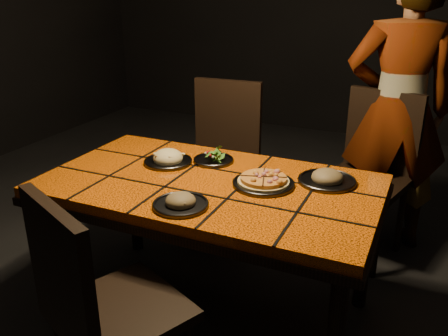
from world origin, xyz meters
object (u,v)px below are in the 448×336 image
at_px(dining_table, 210,196).
at_px(chair_near, 96,303).
at_px(diner, 398,110).
at_px(plate_pasta, 168,159).
at_px(chair_far_right, 372,164).
at_px(chair_far_left, 222,149).
at_px(plate_pizza, 263,182).

distance_m(dining_table, chair_near, 0.80).
distance_m(diner, plate_pasta, 1.47).
xyz_separation_m(chair_near, chair_far_right, (0.71, 1.79, 0.02)).
distance_m(dining_table, chair_far_left, 0.92).
height_order(dining_table, chair_far_right, chair_far_right).
distance_m(chair_near, chair_far_right, 1.92).
height_order(dining_table, chair_near, chair_near).
xyz_separation_m(chair_far_left, diner, (1.07, 0.29, 0.31)).
bearing_deg(chair_far_left, plate_pasta, -91.12).
bearing_deg(plate_pizza, chair_near, -110.73).
relative_size(chair_far_right, plate_pizza, 3.35).
distance_m(chair_near, plate_pasta, 0.97).
relative_size(chair_far_right, diner, 0.57).
bearing_deg(chair_far_left, chair_near, -84.04).
height_order(chair_far_left, plate_pasta, chair_far_left).
relative_size(diner, plate_pasta, 7.09).
height_order(diner, plate_pizza, diner).
relative_size(dining_table, diner, 0.89).
xyz_separation_m(chair_near, chair_far_left, (-0.26, 1.66, 0.03)).
xyz_separation_m(diner, plate_pasta, (-1.04, -1.03, -0.13)).
height_order(chair_far_left, chair_far_right, chair_far_left).
bearing_deg(chair_near, chair_far_left, -56.39).
height_order(chair_near, plate_pizza, chair_near).
bearing_deg(dining_table, diner, 57.48).
bearing_deg(diner, chair_near, 50.80).
bearing_deg(chair_far_right, diner, 73.83).
bearing_deg(dining_table, chair_far_left, 111.05).
bearing_deg(chair_near, plate_pasta, -50.95).
bearing_deg(chair_far_right, plate_pasta, -122.73).
distance_m(chair_near, chair_far_left, 1.68).
relative_size(dining_table, plate_pizza, 5.25).
bearing_deg(chair_near, chair_far_right, -86.99).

